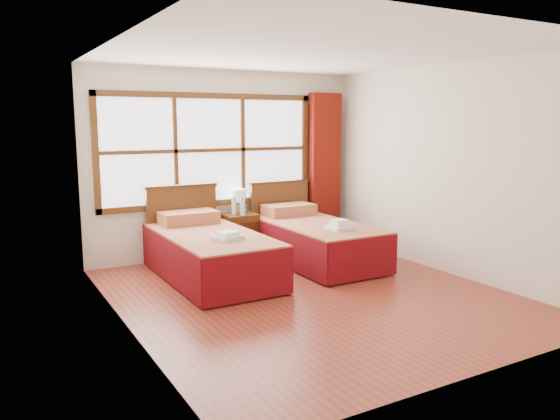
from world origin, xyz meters
TOP-DOWN VIEW (x-y plane):
  - floor at (0.00, 0.00)m, footprint 4.50×4.50m
  - ceiling at (0.00, 0.00)m, footprint 4.50×4.50m
  - wall_back at (0.00, 2.25)m, footprint 4.00×0.00m
  - wall_left at (-2.00, 0.00)m, footprint 0.00×4.50m
  - wall_right at (2.00, 0.00)m, footprint 0.00×4.50m
  - window at (-0.25, 2.21)m, footprint 3.16×0.06m
  - curtain at (1.60, 2.11)m, footprint 0.50×0.16m
  - bed_left at (-0.71, 1.20)m, footprint 1.08×2.10m
  - bed_right at (0.82, 1.20)m, footprint 1.05×2.07m
  - nightstand at (0.09, 1.99)m, footprint 0.45×0.45m
  - towels_left at (-0.66, 0.73)m, footprint 0.36×0.34m
  - towels_right at (0.84, 0.63)m, footprint 0.32×0.29m
  - lamp at (0.09, 2.03)m, footprint 0.18×0.18m
  - bottle_near at (-0.00, 1.98)m, footprint 0.06×0.06m
  - bottle_far at (0.09, 1.88)m, footprint 0.07×0.07m

SIDE VIEW (x-z plane):
  - floor at x=0.00m, z-range 0.00..0.00m
  - nightstand at x=0.09m, z-range 0.00..0.61m
  - bed_right at x=0.82m, z-range -0.20..0.82m
  - bed_left at x=-0.71m, z-range -0.21..0.85m
  - towels_right at x=0.84m, z-range 0.53..0.66m
  - towels_left at x=-0.66m, z-range 0.56..0.64m
  - bottle_near at x=0.00m, z-range 0.60..0.83m
  - bottle_far at x=0.09m, z-range 0.60..0.84m
  - lamp at x=0.09m, z-range 0.68..1.03m
  - curtain at x=1.60m, z-range 0.02..2.32m
  - wall_back at x=0.00m, z-range -0.70..3.30m
  - wall_left at x=-2.00m, z-range -0.95..3.55m
  - wall_right at x=2.00m, z-range -0.95..3.55m
  - window at x=-0.25m, z-range 0.72..2.28m
  - ceiling at x=0.00m, z-range 2.60..2.60m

